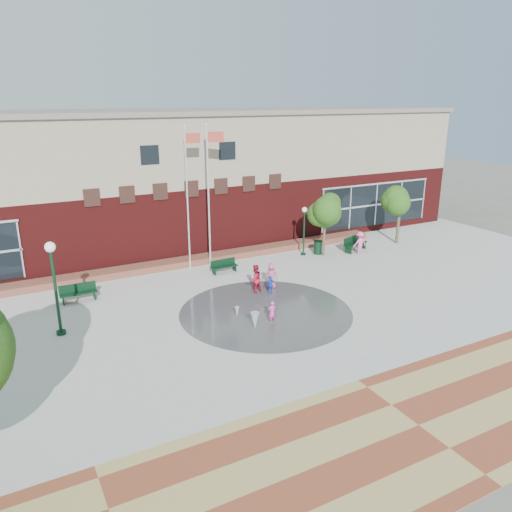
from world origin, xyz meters
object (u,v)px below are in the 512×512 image
flagpole_left (188,192)px  bench_left (79,296)px  flagpole_right (209,189)px  trash_can (318,247)px  child_splash (272,312)px

flagpole_left → bench_left: size_ratio=4.62×
flagpole_right → trash_can: size_ratio=9.26×
flagpole_right → trash_can: bearing=9.1°
flagpole_left → flagpole_right: size_ratio=0.99×
bench_left → flagpole_right: bearing=14.4°
flagpole_right → bench_left: flagpole_right is taller
flagpole_right → child_splash: bearing=-77.8°
child_splash → flagpole_right: bearing=-94.6°
flagpole_right → trash_can: 8.52m
bench_left → child_splash: child_splash is taller
flagpole_left → child_splash: (0.51, -9.01, -4.21)m
flagpole_right → bench_left: (-8.19, -1.93, -4.52)m
flagpole_left → flagpole_right: 1.29m
child_splash → bench_left: bearing=-42.5°
flagpole_left → child_splash: 9.96m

